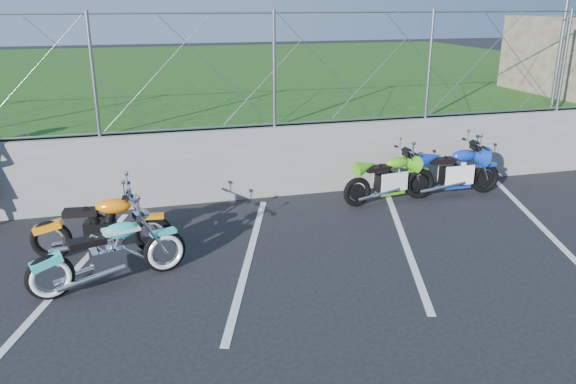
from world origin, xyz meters
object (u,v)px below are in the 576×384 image
object	(u,v)px
cruiser_turquoise	(111,255)
sportbike_green	(390,180)
naked_orange	(104,228)
sportbike_blue	(455,173)

from	to	relation	value
cruiser_turquoise	sportbike_green	bearing A→B (deg)	6.39
naked_orange	sportbike_blue	size ratio (longest dim) A/B	1.02
cruiser_turquoise	naked_orange	world-z (taller)	cruiser_turquoise
sportbike_green	sportbike_blue	bearing A→B (deg)	-8.05
cruiser_turquoise	sportbike_green	size ratio (longest dim) A/B	1.09
sportbike_blue	sportbike_green	bearing A→B (deg)	-179.50
sportbike_green	sportbike_blue	world-z (taller)	sportbike_blue
cruiser_turquoise	sportbike_blue	bearing A→B (deg)	1.82
naked_orange	sportbike_green	xyz separation A→B (m)	(4.85, 1.05, -0.01)
naked_orange	sportbike_blue	world-z (taller)	sportbike_blue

